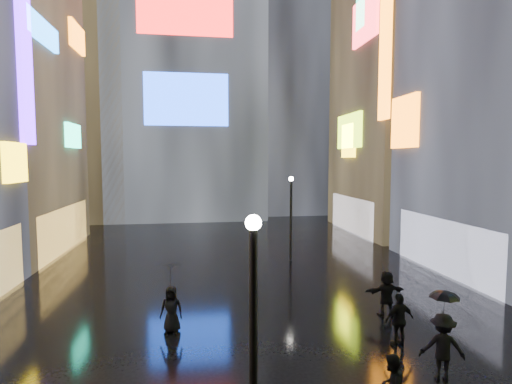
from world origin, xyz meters
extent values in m
plane|color=black|center=(0.00, 20.00, 0.00)|extent=(140.00, 140.00, 0.00)
cube|color=#DBAA0A|center=(-10.85, 18.32, 6.06)|extent=(0.25, 2.24, 1.94)
cube|color=#4611DB|center=(-10.85, 20.00, 11.00)|extent=(0.25, 1.40, 8.00)
cube|color=#FFC659|center=(-11.10, 26.00, 1.50)|extent=(0.20, 10.00, 3.00)
cube|color=#15C590|center=(-10.85, 27.82, 7.91)|extent=(0.25, 3.00, 1.71)
cube|color=blue|center=(-10.85, 22.61, 13.61)|extent=(0.25, 4.84, 1.37)
cube|color=#DB610A|center=(-10.85, 29.70, 15.31)|extent=(0.25, 3.32, 1.94)
cube|color=white|center=(11.10, 17.00, 1.50)|extent=(0.20, 9.00, 3.00)
cube|color=#DB610A|center=(10.85, 21.12, 8.58)|extent=(0.25, 2.99, 3.26)
cube|color=#DB610A|center=(10.85, 24.00, 14.00)|extent=(0.25, 1.40, 10.00)
cube|color=black|center=(16.00, 30.00, 14.00)|extent=(10.00, 12.00, 28.00)
cube|color=white|center=(11.10, 30.00, 1.50)|extent=(0.20, 9.00, 3.00)
cube|color=#A4DB15|center=(10.85, 30.32, 8.66)|extent=(0.25, 4.92, 2.91)
cube|color=red|center=(10.85, 27.51, 17.02)|extent=(0.25, 4.36, 3.46)
cube|color=#DBAA0A|center=(10.85, 30.44, 7.84)|extent=(0.25, 2.63, 2.87)
cube|color=#15C590|center=(10.85, 28.19, 17.94)|extent=(0.25, 1.69, 2.90)
cube|color=black|center=(-3.00, 44.00, 21.00)|extent=(16.00, 14.00, 42.00)
cube|color=#FF1414|center=(-3.00, 36.90, 21.00)|extent=(9.00, 0.20, 6.00)
cube|color=#194CFF|center=(-3.00, 36.90, 12.00)|extent=(8.00, 0.20, 5.00)
cube|color=black|center=(9.00, 46.00, 17.00)|extent=(12.00, 12.00, 34.00)
cube|color=black|center=(-14.00, 42.00, 13.00)|extent=(10.00, 10.00, 26.00)
cylinder|color=black|center=(-1.18, 4.51, 2.50)|extent=(0.16, 0.16, 5.00)
sphere|color=white|center=(-1.18, 4.51, 5.05)|extent=(0.30, 0.30, 0.30)
cylinder|color=black|center=(3.51, 20.97, 2.50)|extent=(0.16, 0.16, 5.00)
sphere|color=white|center=(3.51, 20.97, 5.05)|extent=(0.30, 0.30, 0.30)
imported|color=black|center=(4.59, 7.35, 0.95)|extent=(1.40, 1.09, 1.90)
imported|color=black|center=(4.43, 9.45, 0.89)|extent=(1.09, 0.56, 1.78)
imported|color=black|center=(-3.12, 11.69, 0.83)|extent=(0.91, 0.69, 1.67)
imported|color=black|center=(5.24, 11.97, 0.90)|extent=(1.69, 0.60, 1.80)
imported|color=black|center=(4.59, 7.35, 2.25)|extent=(0.89, 0.89, 0.70)
imported|color=black|center=(-3.12, 11.69, 2.10)|extent=(1.35, 1.35, 0.86)
camera|label=1|loc=(-2.20, -2.54, 6.18)|focal=28.00mm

